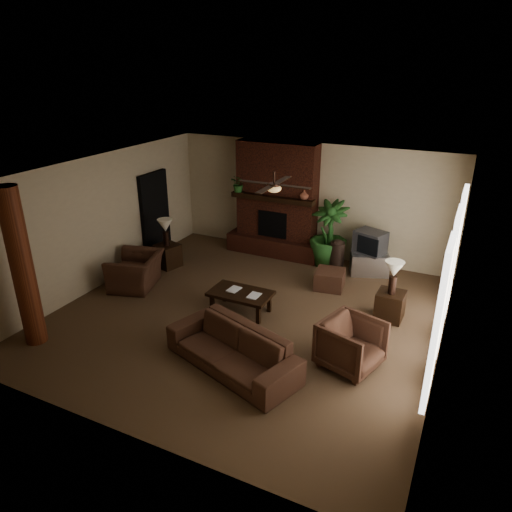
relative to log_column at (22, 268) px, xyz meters
The scene contains 23 objects.
room_shell 3.80m from the log_column, 39.13° to the left, with size 7.00×7.00×7.00m.
fireplace 6.02m from the log_column, 69.07° to the left, with size 2.40×0.70×2.80m.
windows 6.91m from the log_column, 22.11° to the left, with size 0.08×3.65×2.35m.
log_column is the anchor object (origin of this frame).
doorway 4.24m from the log_column, 96.65° to the left, with size 0.10×1.00×2.10m, color black.
ceiling_fan 4.45m from the log_column, 38.87° to the left, with size 1.35×1.35×0.37m.
sofa 3.70m from the log_column, 13.26° to the left, with size 2.31×0.68×0.90m, color #4B2E20.
armchair_left 2.67m from the log_column, 85.24° to the left, with size 1.12×0.73×0.98m, color #4B2E20.
armchair_right 5.52m from the log_column, 17.81° to the left, with size 0.87×0.82×0.90m, color #4B2E20.
coffee_table 3.86m from the log_column, 41.80° to the left, with size 1.20×0.70×0.43m.
ottoman 5.97m from the log_column, 46.59° to the left, with size 0.60×0.60×0.40m, color #4B2E20.
tv_stand 7.16m from the log_column, 49.15° to the left, with size 0.85×0.50×0.50m, color #BCBCBE.
tv 7.10m from the log_column, 49.59° to the left, with size 0.78×0.71×0.52m.
floor_vase 6.57m from the log_column, 53.26° to the left, with size 0.34×0.34×0.77m.
floor_plant 6.58m from the log_column, 56.49° to the left, with size 0.89×1.58×0.89m, color #285823.
side_table_left 3.86m from the log_column, 87.08° to the left, with size 0.50×0.50×0.55m, color black.
lamp_left 3.67m from the log_column, 86.67° to the left, with size 0.45×0.45×0.65m.
side_table_right 6.56m from the log_column, 32.58° to the left, with size 0.50×0.50×0.55m, color black.
lamp_right 6.46m from the log_column, 32.35° to the left, with size 0.38×0.38×0.65m.
mantel_plant 5.47m from the log_column, 76.54° to the left, with size 0.38×0.42×0.33m, color #285823.
mantel_vase 6.16m from the log_column, 61.35° to the left, with size 0.22×0.23×0.22m, color brown.
book_a 3.64m from the log_column, 44.95° to the left, with size 0.22×0.03×0.29m, color #999999.
book_b 3.94m from the log_column, 39.28° to the left, with size 0.21×0.02×0.29m, color #999999.
Camera 1 is at (3.62, -7.11, 4.60)m, focal length 33.01 mm.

